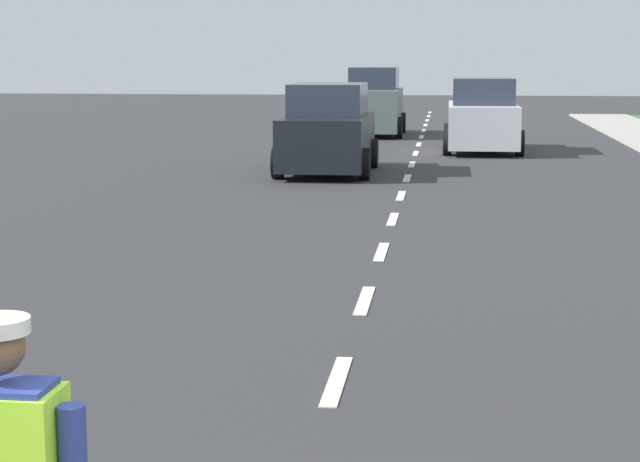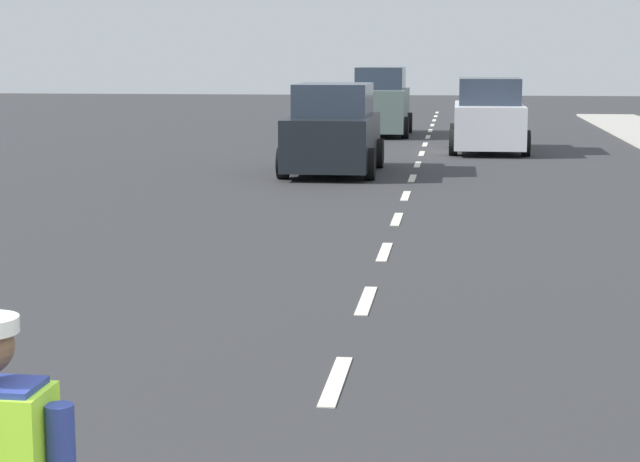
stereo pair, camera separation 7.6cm
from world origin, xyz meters
name	(u,v)px [view 2 (the right image)]	position (x,y,z in m)	size (l,w,h in m)	color
ground_plane	(413,177)	(0.00, 21.00, 0.00)	(96.00, 96.00, 0.00)	#333335
lane_center_line	(420,159)	(0.00, 25.20, 0.00)	(0.14, 46.40, 0.01)	silver
car_oncoming_third	(380,104)	(-1.57, 33.32, 1.02)	(1.97, 4.18, 2.20)	slate
car_oncoming_second	(333,132)	(-1.80, 21.60, 0.92)	(2.07, 4.15, 1.98)	black
car_outgoing_far	(489,117)	(1.77, 27.57, 0.92)	(2.09, 4.30, 1.99)	silver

